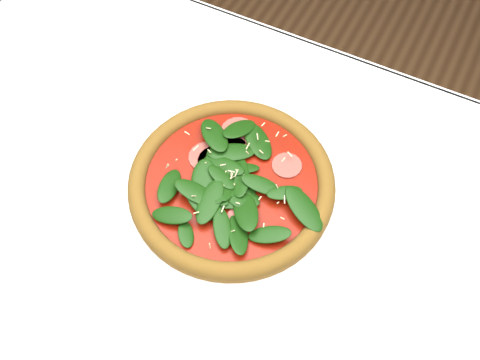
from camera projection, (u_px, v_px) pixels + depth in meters
The scene contains 3 objects.
dining_table at pixel (227, 267), 0.82m from camera, with size 1.21×0.81×0.75m.
plate at pixel (232, 188), 0.77m from camera, with size 0.34×0.34×0.01m.
pizza at pixel (232, 181), 0.75m from camera, with size 0.34×0.34×0.04m.
Camera 1 is at (0.16, -0.27, 1.42)m, focal length 40.00 mm.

